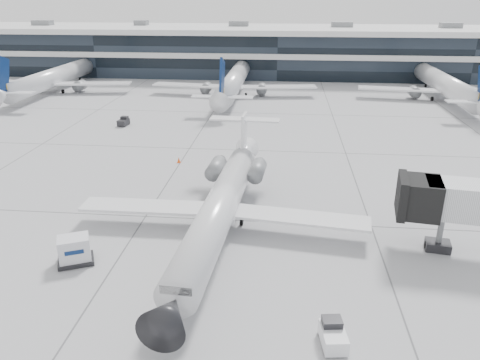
# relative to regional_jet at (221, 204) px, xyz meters

# --- Properties ---
(ground) EXTENTS (220.00, 220.00, 0.00)m
(ground) POSITION_rel_regional_jet_xyz_m (2.81, 1.87, -2.42)
(ground) COLOR #949496
(ground) RESTS_ON ground
(terminal) EXTENTS (170.00, 22.00, 10.00)m
(terminal) POSITION_rel_regional_jet_xyz_m (2.81, 83.87, 2.58)
(terminal) COLOR black
(terminal) RESTS_ON ground
(bg_jet_left) EXTENTS (32.00, 40.00, 9.60)m
(bg_jet_left) POSITION_rel_regional_jet_xyz_m (-42.19, 56.87, -2.42)
(bg_jet_left) COLOR white
(bg_jet_left) RESTS_ON ground
(bg_jet_center) EXTENTS (32.00, 40.00, 9.60)m
(bg_jet_center) POSITION_rel_regional_jet_xyz_m (-5.19, 56.87, -2.42)
(bg_jet_center) COLOR white
(bg_jet_center) RESTS_ON ground
(bg_jet_right) EXTENTS (32.00, 40.00, 9.60)m
(bg_jet_right) POSITION_rel_regional_jet_xyz_m (34.81, 56.87, -2.42)
(bg_jet_right) COLOR white
(bg_jet_right) RESTS_ON ground
(regional_jet) EXTENTS (24.57, 30.69, 7.08)m
(regional_jet) POSITION_rel_regional_jet_xyz_m (0.00, 0.00, 0.00)
(regional_jet) COLOR silver
(regional_jet) RESTS_ON ground
(ramp_worker) EXTENTS (0.67, 0.55, 1.57)m
(ramp_worker) POSITION_rel_regional_jet_xyz_m (-1.92, -8.06, -1.63)
(ramp_worker) COLOR #A4DD17
(ramp_worker) RESTS_ON ground
(baggage_tug) EXTENTS (1.60, 2.39, 1.42)m
(baggage_tug) POSITION_rel_regional_jet_xyz_m (8.21, -13.22, -1.78)
(baggage_tug) COLOR white
(baggage_tug) RESTS_ON ground
(cargo_uld) EXTENTS (3.11, 2.78, 2.09)m
(cargo_uld) POSITION_rel_regional_jet_xyz_m (-10.13, -6.26, -1.37)
(cargo_uld) COLOR black
(cargo_uld) RESTS_ON ground
(traffic_cone) EXTENTS (0.45, 0.45, 0.64)m
(traffic_cone) POSITION_rel_regional_jet_xyz_m (-7.38, 16.42, -2.12)
(traffic_cone) COLOR #ED4A0C
(traffic_cone) RESTS_ON ground
(far_tug) EXTENTS (1.45, 2.19, 1.31)m
(far_tug) POSITION_rel_regional_jet_xyz_m (-19.42, 32.13, -1.83)
(far_tug) COLOR black
(far_tug) RESTS_ON ground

